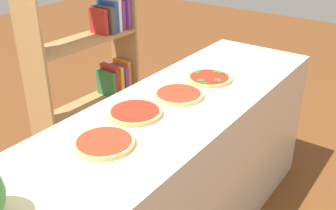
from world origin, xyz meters
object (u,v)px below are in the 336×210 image
object	(u,v)px
pizza_plain_0	(104,143)
pizza_spinach_3	(209,78)
bookshelf	(97,71)
pizza_plain_1	(135,112)
pizza_plain_2	(179,94)

from	to	relation	value
pizza_plain_0	pizza_spinach_3	size ratio (longest dim) A/B	0.99
pizza_plain_0	bookshelf	xyz separation A→B (m)	(0.94, 0.99, -0.19)
pizza_plain_0	pizza_plain_1	bearing A→B (deg)	14.17
pizza_plain_0	pizza_spinach_3	xyz separation A→B (m)	(0.92, -0.00, -0.00)
bookshelf	pizza_plain_2	bearing A→B (deg)	-108.75
pizza_plain_2	pizza_spinach_3	size ratio (longest dim) A/B	1.02
pizza_plain_2	pizza_spinach_3	bearing A→B (deg)	-3.29
pizza_plain_2	bookshelf	distance (m)	1.05
pizza_spinach_3	bookshelf	size ratio (longest dim) A/B	0.18
pizza_spinach_3	pizza_plain_0	bearing A→B (deg)	179.84
pizza_plain_2	pizza_spinach_3	distance (m)	0.31
pizza_plain_0	bookshelf	world-z (taller)	bookshelf
pizza_plain_0	pizza_plain_1	xyz separation A→B (m)	(0.31, 0.08, -0.00)
pizza_plain_1	pizza_spinach_3	size ratio (longest dim) A/B	1.02
pizza_plain_1	pizza_plain_2	bearing A→B (deg)	-11.51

